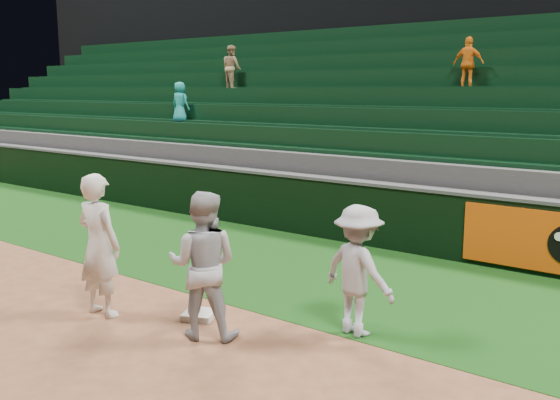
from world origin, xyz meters
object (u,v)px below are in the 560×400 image
(first_base, at_px, (199,315))
(baserunner, at_px, (203,265))
(first_baseman, at_px, (99,245))
(base_coach, at_px, (358,271))

(first_base, bearing_deg, baserunner, -39.13)
(first_baseman, xyz_separation_m, base_coach, (3.10, 1.51, -0.14))
(first_base, xyz_separation_m, first_baseman, (-1.16, -0.70, 0.92))
(first_base, distance_m, first_baseman, 1.64)
(first_base, height_order, baserunner, baserunner)
(first_base, xyz_separation_m, baserunner, (0.48, -0.39, 0.87))
(base_coach, bearing_deg, first_base, 34.67)
(first_base, bearing_deg, first_baseman, -148.89)
(first_baseman, xyz_separation_m, baserunner, (1.64, 0.31, -0.06))
(first_base, relative_size, baserunner, 0.22)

